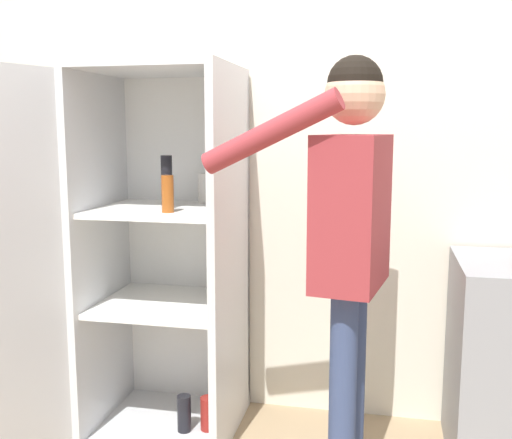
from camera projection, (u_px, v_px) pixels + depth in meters
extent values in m
cube|color=silver|center=(259.00, 164.00, 3.04)|extent=(7.00, 0.06, 2.55)
cube|color=silver|center=(169.00, 423.00, 2.95)|extent=(0.68, 0.64, 0.04)
cube|color=silver|center=(160.00, 69.00, 2.69)|extent=(0.68, 0.64, 0.04)
cube|color=white|center=(185.00, 242.00, 3.11)|extent=(0.68, 0.03, 1.67)
cube|color=silver|center=(102.00, 251.00, 2.89)|extent=(0.03, 0.64, 1.67)
cube|color=silver|center=(231.00, 257.00, 2.75)|extent=(0.04, 0.64, 1.67)
cube|color=white|center=(166.00, 304.00, 2.86)|extent=(0.61, 0.57, 0.02)
cube|color=white|center=(163.00, 210.00, 2.79)|extent=(0.61, 0.57, 0.02)
cylinder|color=#9E4C19|center=(168.00, 194.00, 2.61)|extent=(0.05, 0.05, 0.16)
cylinder|color=beige|center=(203.00, 188.00, 2.93)|extent=(0.05, 0.05, 0.15)
cylinder|color=black|center=(167.00, 182.00, 2.74)|extent=(0.05, 0.05, 0.24)
cylinder|color=black|center=(184.00, 413.00, 2.82)|extent=(0.06, 0.06, 0.18)
cylinder|color=maroon|center=(208.00, 413.00, 2.84)|extent=(0.08, 0.08, 0.16)
cylinder|color=#384770|center=(343.00, 394.00, 2.36)|extent=(0.11, 0.11, 0.84)
cylinder|color=#384770|center=(352.00, 377.00, 2.52)|extent=(0.11, 0.11, 0.84)
cube|color=#9E3338|center=(352.00, 212.00, 2.33)|extent=(0.30, 0.46, 0.59)
sphere|color=#DBAD89|center=(355.00, 95.00, 2.26)|extent=(0.23, 0.23, 0.23)
sphere|color=black|center=(355.00, 84.00, 2.25)|extent=(0.21, 0.21, 0.21)
cylinder|color=#9E3338|center=(270.00, 133.00, 2.16)|extent=(0.55, 0.17, 0.31)
cylinder|color=#9E3338|center=(364.00, 211.00, 2.55)|extent=(0.08, 0.08, 0.56)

